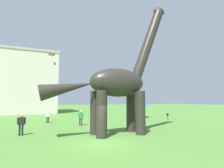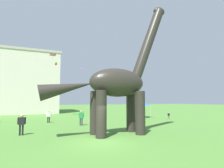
{
  "view_description": "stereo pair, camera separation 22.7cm",
  "coord_description": "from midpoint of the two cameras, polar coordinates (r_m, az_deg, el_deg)",
  "views": [
    {
      "loc": [
        -4.5,
        -11.92,
        2.9
      ],
      "look_at": [
        2.52,
        4.1,
        4.52
      ],
      "focal_mm": 28.89,
      "sensor_mm": 36.0,
      "label": 1
    },
    {
      "loc": [
        -4.29,
        -12.01,
        2.9
      ],
      "look_at": [
        2.52,
        4.1,
        4.52
      ],
      "focal_mm": 28.89,
      "sensor_mm": 36.0,
      "label": 2
    }
  ],
  "objects": [
    {
      "name": "ground_plane",
      "position": [
        13.07,
        -3.59,
        -18.11
      ],
      "size": [
        240.0,
        240.0,
        0.0
      ],
      "primitive_type": "plane",
      "color": "#4C7F33"
    },
    {
      "name": "person_strolling_adult",
      "position": [
        30.47,
        16.95,
        -9.33
      ],
      "size": [
        0.39,
        0.17,
        1.05
      ],
      "rotation": [
        0.0,
        0.0,
        3.94
      ],
      "color": "#6B6056",
      "rests_on": "ground_plane"
    },
    {
      "name": "kite_apex",
      "position": [
        38.33,
        -17.88,
        6.17
      ],
      "size": [
        0.44,
        0.44,
        0.53
      ],
      "color": "green"
    },
    {
      "name": "person_far_spectator",
      "position": [
        17.29,
        -27.1,
        -10.82
      ],
      "size": [
        0.66,
        0.29,
        1.76
      ],
      "rotation": [
        0.0,
        0.0,
        3.69
      ],
      "color": "black",
      "rests_on": "ground_plane"
    },
    {
      "name": "person_near_flyer",
      "position": [
        21.79,
        -10.18,
        -10.07
      ],
      "size": [
        0.65,
        0.29,
        1.75
      ],
      "rotation": [
        0.0,
        0.0,
        2.59
      ],
      "color": "#2D3347",
      "rests_on": "ground_plane"
    },
    {
      "name": "background_building_block",
      "position": [
        49.29,
        -30.71,
        0.35
      ],
      "size": [
        22.75,
        14.12,
        14.22
      ],
      "color": "beige",
      "rests_on": "ground_plane"
    },
    {
      "name": "dinosaur_sculpture",
      "position": [
        15.9,
        1.17,
        0.44
      ],
      "size": [
        11.89,
        2.52,
        12.42
      ],
      "rotation": [
        0.0,
        0.0,
        -0.54
      ],
      "color": "#2D2823",
      "rests_on": "ground_plane"
    },
    {
      "name": "kite_mid_center",
      "position": [
        36.65,
        -9.77,
        4.92
      ],
      "size": [
        1.1,
        0.99,
        1.15
      ],
      "color": "purple"
    },
    {
      "name": "person_vendor_side",
      "position": [
        25.49,
        -19.9,
        -9.34
      ],
      "size": [
        0.6,
        0.26,
        1.6
      ],
      "rotation": [
        0.0,
        0.0,
        0.87
      ],
      "color": "black",
      "rests_on": "ground_plane"
    },
    {
      "name": "kite_high_right",
      "position": [
        34.2,
        -18.72,
        8.88
      ],
      "size": [
        1.2,
        0.91,
        1.45
      ],
      "color": "pink"
    },
    {
      "name": "festival_canopy_tent",
      "position": [
        31.83,
        8.14,
        -5.89
      ],
      "size": [
        3.15,
        3.15,
        3.0
      ],
      "color": "#B2B2B7",
      "rests_on": "ground_plane"
    }
  ]
}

